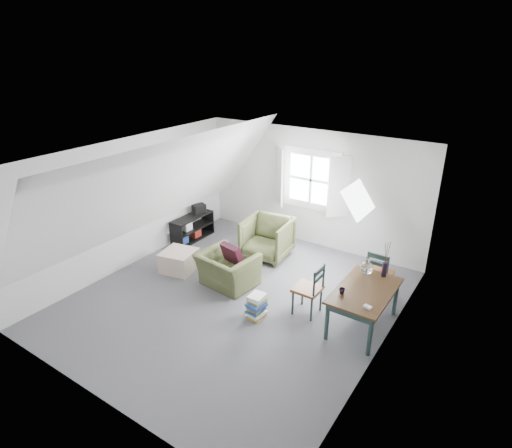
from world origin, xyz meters
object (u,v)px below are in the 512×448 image
Objects in this scene: armchair_far at (267,256)px; dining_table at (365,295)px; ottoman at (179,261)px; armchair_near at (228,284)px; dining_chair_far at (379,273)px; dining_chair_near at (310,289)px; magazine_stack at (257,306)px; media_shelf at (192,229)px.

dining_table is (2.49, -1.18, 0.58)m from armchair_far.
armchair_far is at bearing 52.18° from ottoman.
armchair_near is 1.08× the size of dining_chair_far.
dining_chair_near is 0.89m from magazine_stack.
dining_table is (3.60, 0.25, 0.38)m from ottoman.
armchair_far reaches higher than magazine_stack.
armchair_near is at bearing 7.87° from dining_chair_far.
media_shelf is at bearing 149.91° from magazine_stack.
dining_table is (2.48, 0.16, 0.58)m from armchair_near.
dining_chair_near is (1.63, 0.02, 0.46)m from armchair_near.
dining_table reaches higher than media_shelf.
armchair_near is at bearing 4.39° from ottoman.
armchair_near is 1.05× the size of armchair_far.
media_shelf is (-0.72, 1.18, 0.05)m from ottoman.
magazine_stack is (2.84, -1.64, -0.05)m from media_shelf.
media_shelf is (-3.48, 1.08, -0.21)m from dining_chair_near.
armchair_far is at bearing 117.93° from magazine_stack.
armchair_near is 1.70m from dining_chair_near.
magazine_stack is (-1.41, -1.66, -0.27)m from dining_chair_far.
armchair_far is at bearing 156.70° from dining_table.
dining_chair_far is 2.23× the size of magazine_stack.
media_shelf is at bearing -16.78° from dining_chair_far.
dining_table is 1.23× the size of media_shelf.
dining_chair_near is at bearing -20.16° from media_shelf.
armchair_far is 1.52× the size of ottoman.
ottoman is 3.72m from dining_chair_far.
armchair_far is 1.82m from ottoman.
dining_chair_far reaches higher than ottoman.
dining_chair_far reaches higher than media_shelf.
dining_table is at bearing 25.50° from magazine_stack.
ottoman is at bearing 10.40° from armchair_near.
armchair_near is at bearing -33.63° from media_shelf.
armchair_far is 0.85× the size of media_shelf.
dining_chair_near reaches higher than armchair_far.
armchair_near is 1.61× the size of ottoman.
magazine_stack is at bearing 157.10° from armchair_near.
media_shelf is (-1.85, 1.10, 0.25)m from armchair_near.
magazine_stack is (1.00, -1.89, 0.20)m from armchair_far.
dining_table is at bearing 3.97° from ottoman.
dining_chair_far is (2.40, 1.11, 0.47)m from armchair_near.
dining_chair_far reaches higher than armchair_far.
ottoman is 2.16m from magazine_stack.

